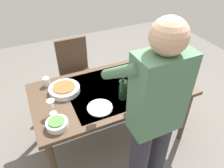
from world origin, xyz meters
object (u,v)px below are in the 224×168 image
(chair_near, at_px, (75,69))
(water_cup_near_right, at_px, (47,82))
(dinner_plate_near, at_px, (100,108))
(dinner_plate_far, at_px, (154,92))
(wine_glass_left, at_px, (137,63))
(side_bowl_salad, at_px, (57,124))
(serving_bowl_pasta, at_px, (64,89))
(wine_bottle, at_px, (123,89))
(dining_table, at_px, (112,94))
(wine_glass_right, at_px, (51,105))
(water_cup_near_left, at_px, (149,74))
(person_server, at_px, (153,116))

(chair_near, height_order, water_cup_near_right, chair_near)
(dinner_plate_near, xyz_separation_m, dinner_plate_far, (-0.56, 0.01, 0.00))
(wine_glass_left, xyz_separation_m, side_bowl_salad, (1.00, 0.46, -0.07))
(wine_glass_left, distance_m, dinner_plate_far, 0.42)
(serving_bowl_pasta, bearing_deg, wine_bottle, 145.69)
(dining_table, xyz_separation_m, wine_glass_right, (0.62, 0.12, 0.18))
(chair_near, bearing_deg, water_cup_near_left, 125.75)
(person_server, height_order, serving_bowl_pasta, person_server)
(dinner_plate_near, bearing_deg, wine_bottle, -170.95)
(wine_bottle, height_order, wine_glass_right, wine_bottle)
(person_server, relative_size, wine_glass_left, 11.19)
(water_cup_near_left, bearing_deg, dining_table, -1.45)
(dining_table, distance_m, wine_glass_right, 0.65)
(chair_near, height_order, wine_glass_right, chair_near)
(wine_bottle, relative_size, dinner_plate_far, 1.29)
(dining_table, bearing_deg, wine_glass_right, 10.80)
(water_cup_near_left, bearing_deg, water_cup_near_right, -17.86)
(chair_near, bearing_deg, wine_bottle, 100.60)
(water_cup_near_left, height_order, serving_bowl_pasta, water_cup_near_left)
(wine_bottle, relative_size, side_bowl_salad, 1.64)
(wine_glass_left, distance_m, side_bowl_salad, 1.11)
(chair_near, relative_size, dinner_plate_near, 3.96)
(dining_table, distance_m, dinner_plate_far, 0.42)
(dining_table, relative_size, wine_bottle, 5.39)
(chair_near, height_order, wine_glass_left, chair_near)
(chair_near, distance_m, water_cup_near_left, 1.04)
(side_bowl_salad, relative_size, dinner_plate_far, 0.78)
(serving_bowl_pasta, bearing_deg, wine_glass_right, 56.77)
(chair_near, distance_m, wine_glass_left, 0.89)
(dining_table, bearing_deg, dinner_plate_near, 45.37)
(wine_glass_right, relative_size, water_cup_near_right, 1.67)
(wine_glass_right, bearing_deg, dinner_plate_near, 165.00)
(dining_table, relative_size, wine_glass_right, 10.56)
(dining_table, xyz_separation_m, water_cup_near_left, (-0.43, 0.01, 0.13))
(chair_near, xyz_separation_m, dinner_plate_far, (-0.50, 1.04, 0.21))
(person_server, height_order, water_cup_near_right, person_server)
(water_cup_near_left, bearing_deg, wine_bottle, 23.33)
(wine_glass_right, bearing_deg, serving_bowl_pasta, -123.23)
(dining_table, xyz_separation_m, chair_near, (0.16, -0.81, -0.13))
(side_bowl_salad, bearing_deg, serving_bowl_pasta, -111.86)
(dining_table, xyz_separation_m, water_cup_near_right, (0.59, -0.32, 0.12))
(wine_glass_left, xyz_separation_m, water_cup_near_right, (0.97, -0.14, -0.06))
(water_cup_near_left, xyz_separation_m, side_bowl_salad, (1.04, 0.27, -0.02))
(wine_glass_left, relative_size, wine_glass_right, 1.00)
(chair_near, relative_size, wine_glass_right, 6.03)
(dining_table, distance_m, chair_near, 0.83)
(wine_glass_right, height_order, side_bowl_salad, wine_glass_right)
(serving_bowl_pasta, distance_m, dinner_plate_near, 0.43)
(side_bowl_salad, height_order, dinner_plate_near, side_bowl_salad)
(wine_bottle, relative_size, wine_glass_left, 1.96)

